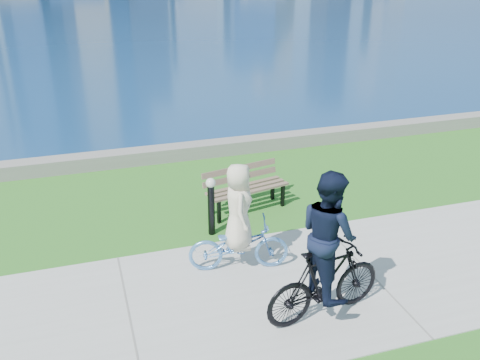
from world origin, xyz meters
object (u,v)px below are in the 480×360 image
object	(u,v)px
park_bench	(245,185)
cyclist_woman	(239,231)
cyclist_man	(327,259)
bollard_lamp	(211,203)

from	to	relation	value
park_bench	cyclist_woman	xyz separation A→B (m)	(-0.80, -2.13, 0.18)
cyclist_woman	cyclist_man	world-z (taller)	cyclist_man
park_bench	cyclist_woman	distance (m)	2.28
cyclist_woman	park_bench	bearing A→B (deg)	-9.16
bollard_lamp	cyclist_man	xyz separation A→B (m)	(0.94, -2.90, 0.33)
cyclist_woman	bollard_lamp	bearing A→B (deg)	16.94
park_bench	bollard_lamp	distance (m)	1.24
park_bench	cyclist_woman	size ratio (longest dim) A/B	0.96
park_bench	cyclist_woman	world-z (taller)	cyclist_woman
bollard_lamp	park_bench	bearing A→B (deg)	41.49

